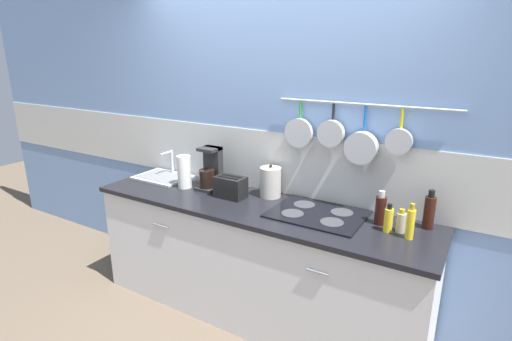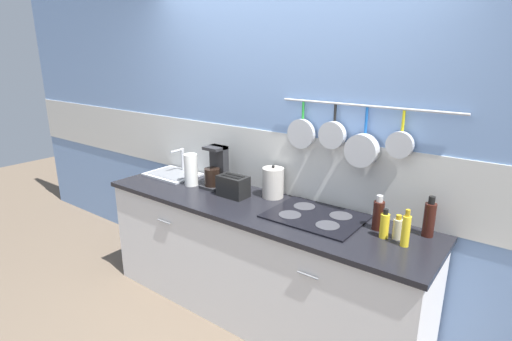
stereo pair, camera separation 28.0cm
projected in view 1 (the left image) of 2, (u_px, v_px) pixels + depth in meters
name	position (u px, v px, depth m)	size (l,w,h in m)	color
ground_plane	(254.00, 311.00, 3.14)	(12.00, 12.00, 0.00)	brown
wall_back	(279.00, 145.00, 3.07)	(7.20, 0.16, 2.60)	#7293C6
cabinet_base	(254.00, 262.00, 3.02)	(2.53, 0.63, 0.86)	silver
countertop	(254.00, 207.00, 2.89)	(2.57, 0.65, 0.03)	black
sink_basin	(163.00, 176.00, 3.50)	(0.45, 0.34, 0.22)	#B7BABF
paper_towel_roll	(184.00, 172.00, 3.22)	(0.11, 0.11, 0.26)	white
coffee_maker	(211.00, 172.00, 3.20)	(0.17, 0.19, 0.34)	#262628
toaster	(230.00, 187.00, 3.02)	(0.25, 0.14, 0.17)	black
kettle	(270.00, 182.00, 3.02)	(0.16, 0.16, 0.25)	beige
cooktop	(317.00, 214.00, 2.71)	(0.62, 0.47, 0.01)	black
bottle_olive_oil	(380.00, 210.00, 2.54)	(0.07, 0.07, 0.22)	#33140F
bottle_cooking_wine	(388.00, 219.00, 2.44)	(0.05, 0.05, 0.18)	yellow
bottle_dish_soap	(401.00, 222.00, 2.44)	(0.06, 0.06, 0.15)	#BFB799
bottle_hot_sauce	(410.00, 223.00, 2.34)	(0.05, 0.05, 0.22)	yellow
bottle_vinegar	(429.00, 212.00, 2.48)	(0.07, 0.07, 0.25)	#33140F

